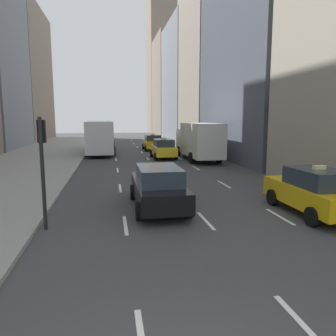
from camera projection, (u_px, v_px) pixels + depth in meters
sidewalk_left at (36, 159)px, 28.33m from camera, size 8.00×66.00×0.15m
lane_markings at (152, 163)px, 26.07m from camera, size 5.72×56.00×0.01m
building_row_right at (195, 57)px, 48.23m from camera, size 6.00×84.27×37.58m
taxi_lead at (314, 191)px, 12.15m from camera, size 2.02×4.40×1.87m
taxi_second at (152, 142)px, 36.75m from camera, size 2.02×4.40×1.87m
taxi_third at (163, 149)px, 29.20m from camera, size 2.02×4.40×1.87m
sedan_black_near at (158, 187)px, 12.96m from camera, size 2.02×4.96×1.70m
city_bus at (101, 136)px, 33.96m from camera, size 2.80×11.61×3.25m
box_truck at (198, 140)px, 28.07m from camera, size 2.58×8.40×3.15m
traffic_light_pole at (42, 155)px, 10.30m from camera, size 0.24×0.42×3.60m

